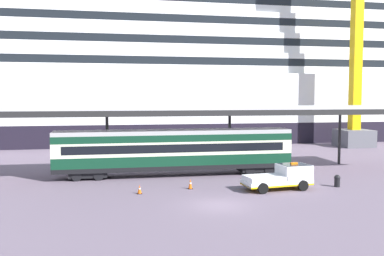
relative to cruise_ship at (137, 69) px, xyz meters
The scene contains 9 objects.
ground_plane 49.35m from the cruise_ship, 87.15° to the right, with size 400.00×400.00×0.00m, color slate.
cruise_ship is the anchor object (origin of this frame).
platform_canopy 36.94m from the cruise_ship, 88.36° to the right, with size 47.69×6.09×6.17m.
train_carriage 38.08m from the cruise_ship, 88.37° to the right, with size 21.04×2.81×4.11m.
service_truck 46.12m from the cruise_ship, 79.29° to the right, with size 5.40×2.70×2.02m.
traffic_cone_near 45.18m from the cruise_ship, 93.37° to the right, with size 0.36×0.36×0.67m.
traffic_cone_mid 44.19m from the cruise_ship, 88.16° to the right, with size 0.36×0.36×0.78m.
dockside_crane 35.87m from the cruise_ship, 32.99° to the right, with size 12.49×4.40×53.42m.
quay_bollard 47.28m from the cruise_ship, 73.75° to the right, with size 0.48×0.48×0.96m.
Camera 1 is at (-6.93, -26.54, 7.05)m, focal length 39.90 mm.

